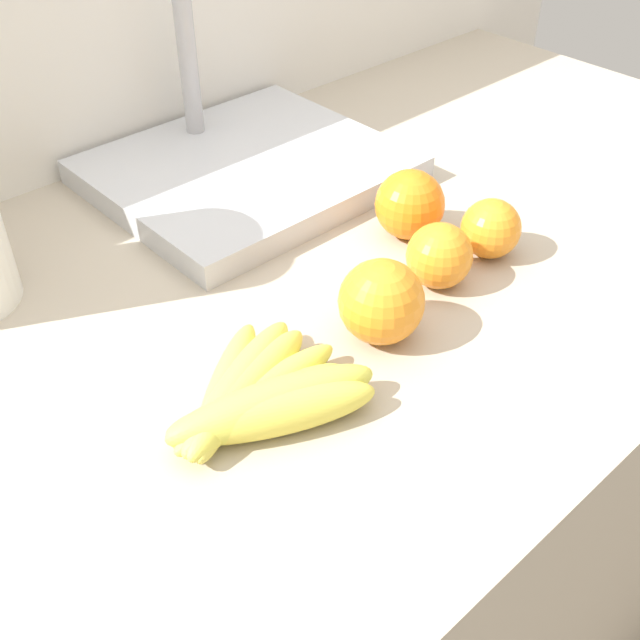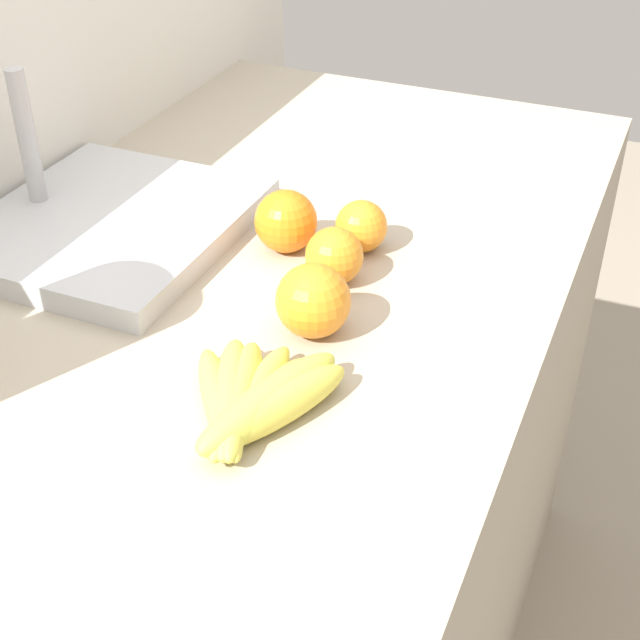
% 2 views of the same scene
% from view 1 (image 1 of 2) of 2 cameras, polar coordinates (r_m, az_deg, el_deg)
% --- Properties ---
extents(counter, '(1.63, 0.74, 0.93)m').
position_cam_1_polar(counter, '(1.15, -2.71, -16.81)').
color(counter, '#ADA08C').
rests_on(counter, ground).
extents(wall_back, '(2.03, 0.06, 1.30)m').
position_cam_1_polar(wall_back, '(1.26, -14.87, -0.17)').
color(wall_back, silver).
rests_on(wall_back, ground).
extents(banana_bunch, '(0.19, 0.18, 0.04)m').
position_cam_1_polar(banana_bunch, '(0.67, -4.69, -5.80)').
color(banana_bunch, '#E4D34C').
rests_on(banana_bunch, counter).
extents(orange_back_right, '(0.07, 0.07, 0.07)m').
position_cam_1_polar(orange_back_right, '(0.81, 8.82, 4.72)').
color(orange_back_right, orange).
rests_on(orange_back_right, counter).
extents(orange_center, '(0.08, 0.08, 0.08)m').
position_cam_1_polar(orange_center, '(0.89, 6.66, 8.48)').
color(orange_center, orange).
rests_on(orange_center, counter).
extents(orange_far_right, '(0.08, 0.08, 0.08)m').
position_cam_1_polar(orange_far_right, '(0.73, 4.56, 1.36)').
color(orange_far_right, orange).
rests_on(orange_far_right, counter).
extents(orange_right, '(0.07, 0.07, 0.07)m').
position_cam_1_polar(orange_right, '(0.87, 12.52, 6.62)').
color(orange_right, orange).
rests_on(orange_right, counter).
extents(sink_basin, '(0.36, 0.32, 0.21)m').
position_cam_1_polar(sink_basin, '(1.01, -5.52, 11.20)').
color(sink_basin, '#B7BABF').
rests_on(sink_basin, counter).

